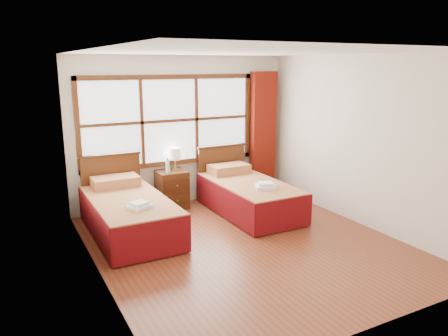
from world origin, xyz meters
TOP-DOWN VIEW (x-y plane):
  - floor at (0.00, 0.00)m, footprint 4.50×4.50m
  - ceiling at (0.00, 0.00)m, footprint 4.50×4.50m
  - wall_back at (0.00, 2.25)m, footprint 4.00×0.00m
  - wall_left at (-2.00, 0.00)m, footprint 0.00×4.50m
  - wall_right at (2.00, 0.00)m, footprint 0.00×4.50m
  - window at (-0.25, 2.21)m, footprint 3.16×0.06m
  - curtain at (1.60, 2.11)m, footprint 0.50×0.16m
  - bed_left at (-1.33, 1.20)m, footprint 1.06×2.08m
  - bed_right at (0.72, 1.20)m, footprint 1.04×2.06m
  - nightstand at (-0.33, 1.99)m, footprint 0.49×0.49m
  - towels_left at (-1.32, 0.65)m, footprint 0.37×0.35m
  - towels_right at (0.76, 0.71)m, footprint 0.39×0.37m
  - lamp at (-0.24, 2.03)m, footprint 0.20×0.20m
  - bottle_near at (-0.42, 1.94)m, footprint 0.07×0.07m
  - bottle_far at (-0.41, 1.93)m, footprint 0.06×0.06m

SIDE VIEW (x-z plane):
  - floor at x=0.00m, z-range 0.00..0.00m
  - bed_right at x=0.72m, z-range -0.20..0.81m
  - bed_left at x=-1.33m, z-range -0.20..0.83m
  - nightstand at x=-0.33m, z-range 0.00..0.66m
  - towels_right at x=0.76m, z-range 0.53..0.62m
  - towels_left at x=-1.32m, z-range 0.54..0.63m
  - bottle_far at x=-0.41m, z-range 0.65..0.87m
  - bottle_near at x=-0.42m, z-range 0.65..0.90m
  - lamp at x=-0.24m, z-range 0.74..1.13m
  - curtain at x=1.60m, z-range 0.02..2.32m
  - wall_back at x=0.00m, z-range -0.70..3.30m
  - wall_left at x=-2.00m, z-range -0.95..3.55m
  - wall_right at x=2.00m, z-range -0.95..3.55m
  - window at x=-0.25m, z-range 0.72..2.28m
  - ceiling at x=0.00m, z-range 2.60..2.60m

